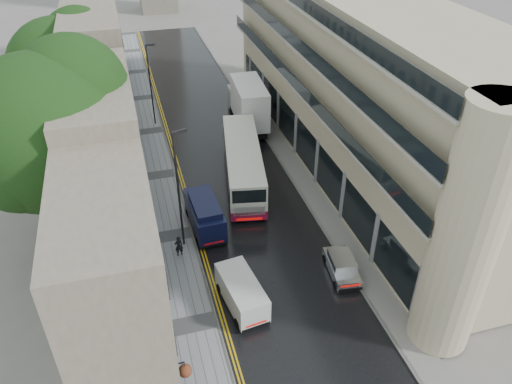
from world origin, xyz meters
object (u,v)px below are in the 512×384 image
white_van (238,315)px  lamp_post_near (179,192)px  tree_far (66,89)px  cream_bus (230,187)px  pedestrian (179,246)px  lamp_post_far (151,86)px  silver_hatchback (337,280)px  navy_van (198,231)px  white_lorry (239,113)px  tree_near (51,158)px

white_van → lamp_post_near: bearing=95.0°
tree_far → cream_bus: (11.12, -11.17, -4.61)m
lamp_post_near → tree_far: bearing=96.9°
tree_far → white_van: size_ratio=2.93×
white_van → lamp_post_near: 8.87m
pedestrian → lamp_post_far: bearing=-101.9°
cream_bus → lamp_post_near: lamp_post_near is taller
cream_bus → white_van: bearing=-91.0°
silver_hatchback → lamp_post_near: bearing=148.3°
silver_hatchback → cream_bus: bearing=118.6°
white_van → navy_van: navy_van is taller
white_lorry → silver_hatchback: white_lorry is taller
navy_van → lamp_post_near: (-0.96, 0.29, 3.09)m
tree_near → tree_far: tree_near is taller
tree_far → navy_van: (7.90, -15.23, -4.95)m
cream_bus → lamp_post_far: bearing=114.8°
tree_near → white_van: (9.06, -9.94, -5.96)m
lamp_post_near → lamp_post_far: (0.16, 19.25, -0.32)m
white_lorry → silver_hatchback: size_ratio=2.48×
cream_bus → navy_van: 5.19m
silver_hatchback → pedestrian: size_ratio=2.32×
tree_far → navy_van: bearing=-62.6°
silver_hatchback → pedestrian: (-8.82, 5.61, 0.20)m
white_van → white_lorry: bearing=67.8°
cream_bus → white_lorry: white_lorry is taller
cream_bus → silver_hatchback: (4.19, -10.44, -0.93)m
tree_far → lamp_post_near: (6.94, -14.94, -1.86)m
lamp_post_far → silver_hatchback: bearing=-79.7°
white_lorry → silver_hatchback: bearing=-84.2°
white_van → lamp_post_near: size_ratio=0.50×
tree_near → white_lorry: (14.88, 12.68, -4.62)m
white_van → navy_van: bearing=88.5°
navy_van → lamp_post_near: 3.25m
white_van → navy_van: size_ratio=0.86×
tree_far → white_van: tree_far is taller
pedestrian → tree_near: bearing=-33.9°
pedestrian → cream_bus: bearing=-144.0°
pedestrian → navy_van: bearing=-161.8°
silver_hatchback → lamp_post_near: size_ratio=0.42×
cream_bus → pedestrian: 6.72m
pedestrian → lamp_post_far: (0.61, 20.30, 3.16)m
cream_bus → tree_far: bearing=145.2°
white_lorry → lamp_post_far: 8.96m
cream_bus → white_lorry: (3.46, 10.85, 0.71)m
tree_far → silver_hatchback: size_ratio=3.51×
lamp_post_far → tree_far: bearing=-156.0°
pedestrian → lamp_post_far: 20.55m
lamp_post_far → tree_near: bearing=-120.4°
navy_van → pedestrian: 1.65m
cream_bus → white_van: (-2.36, -11.77, -0.63)m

